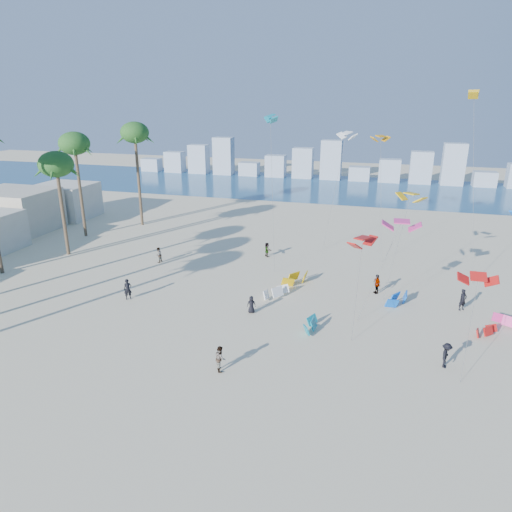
# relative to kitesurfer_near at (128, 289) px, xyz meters

# --- Properties ---
(ground) EXTENTS (220.00, 220.00, 0.00)m
(ground) POSITION_rel_kitesurfer_near_xyz_m (8.44, -13.77, -0.96)
(ground) COLOR beige
(ground) RESTS_ON ground
(ocean) EXTENTS (220.00, 220.00, 0.00)m
(ocean) POSITION_rel_kitesurfer_near_xyz_m (8.44, 58.23, -0.96)
(ocean) COLOR navy
(ocean) RESTS_ON ground
(kitesurfer_near) EXTENTS (0.84, 0.77, 1.93)m
(kitesurfer_near) POSITION_rel_kitesurfer_near_xyz_m (0.00, 0.00, 0.00)
(kitesurfer_near) COLOR black
(kitesurfer_near) RESTS_ON ground
(kitesurfer_mid) EXTENTS (1.02, 1.09, 1.80)m
(kitesurfer_mid) POSITION_rel_kitesurfer_near_xyz_m (11.98, -8.50, -0.06)
(kitesurfer_mid) COLOR gray
(kitesurfer_mid) RESTS_ON ground
(kitesurfers_far) EXTENTS (31.58, 20.19, 1.92)m
(kitesurfers_far) POSITION_rel_kitesurfer_near_xyz_m (16.13, 5.70, -0.09)
(kitesurfers_far) COLOR black
(kitesurfers_far) RESTS_ON ground
(grounded_kites) EXTENTS (21.95, 12.33, 1.04)m
(grounded_kites) POSITION_rel_kitesurfer_near_xyz_m (20.09, 4.14, -0.50)
(grounded_kites) COLOR white
(grounded_kites) RESTS_ON ground
(flying_kites) EXTENTS (28.38, 29.90, 18.52)m
(flying_kites) POSITION_rel_kitesurfer_near_xyz_m (23.57, 10.15, 9.84)
(flying_kites) COLOR red
(flying_kites) RESTS_ON ground
(palm_row) EXTENTS (8.54, 44.80, 15.84)m
(palm_row) POSITION_rel_kitesurfer_near_xyz_m (-13.47, 2.37, 11.01)
(palm_row) COLOR brown
(palm_row) RESTS_ON ground
(distant_skyline) EXTENTS (85.00, 3.00, 8.40)m
(distant_skyline) POSITION_rel_kitesurfer_near_xyz_m (7.25, 68.23, 2.12)
(distant_skyline) COLOR #9EADBF
(distant_skyline) RESTS_ON ground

